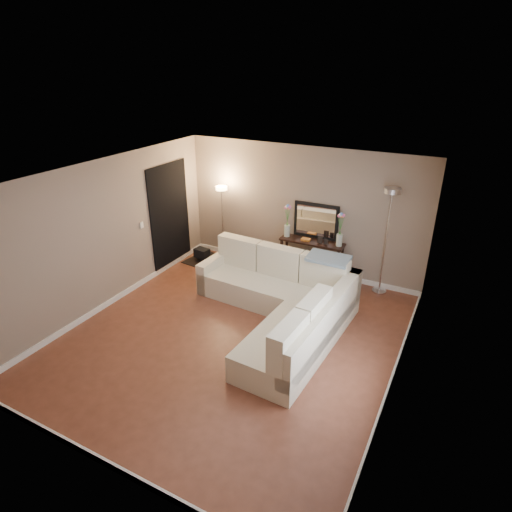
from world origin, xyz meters
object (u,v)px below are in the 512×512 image
at_px(sectional_sofa, 283,300).
at_px(floor_lamp_lit, 222,209).
at_px(console_table, 307,256).
at_px(floor_lamp_unlit, 389,221).

relative_size(sectional_sofa, floor_lamp_lit, 1.74).
height_order(sectional_sofa, floor_lamp_lit, floor_lamp_lit).
xyz_separation_m(sectional_sofa, console_table, (-0.23, 1.71, 0.08)).
relative_size(sectional_sofa, floor_lamp_unlit, 1.41).
xyz_separation_m(console_table, floor_lamp_lit, (-1.95, -0.06, 0.72)).
bearing_deg(floor_lamp_unlit, sectional_sofa, -126.00).
xyz_separation_m(floor_lamp_lit, floor_lamp_unlit, (3.44, 0.08, 0.28)).
xyz_separation_m(sectional_sofa, floor_lamp_lit, (-2.18, 1.64, 0.80)).
distance_m(console_table, floor_lamp_lit, 2.08).
xyz_separation_m(console_table, floor_lamp_unlit, (1.49, 0.02, 1.00)).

